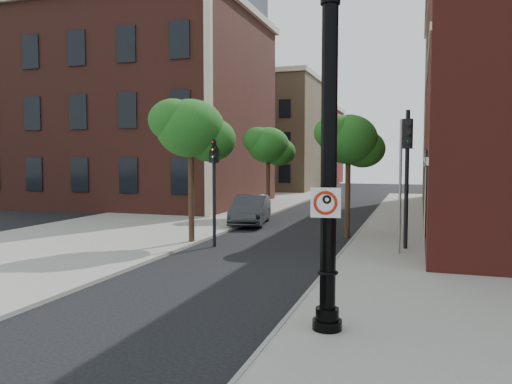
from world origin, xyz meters
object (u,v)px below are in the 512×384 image
(lamppost, at_px, (329,173))
(traffic_signal_left, at_px, (214,169))
(traffic_signal_right, at_px, (407,157))
(no_parking_sign, at_px, (326,202))
(parked_car, at_px, (251,210))

(lamppost, bearing_deg, traffic_signal_left, 125.52)
(traffic_signal_right, bearing_deg, lamppost, -87.76)
(no_parking_sign, xyz_separation_m, parked_car, (-6.89, 15.59, -1.94))
(lamppost, xyz_separation_m, traffic_signal_left, (-6.13, 8.58, -0.16))
(traffic_signal_left, bearing_deg, traffic_signal_right, 34.13)
(no_parking_sign, bearing_deg, traffic_signal_right, 75.96)
(no_parking_sign, height_order, parked_car, no_parking_sign)
(lamppost, xyz_separation_m, parked_car, (-6.91, 15.41, -2.52))
(traffic_signal_left, relative_size, traffic_signal_right, 0.86)
(lamppost, distance_m, traffic_signal_right, 10.01)
(lamppost, height_order, traffic_signal_right, lamppost)
(traffic_signal_left, height_order, traffic_signal_right, traffic_signal_right)
(parked_car, relative_size, traffic_signal_left, 1.03)
(parked_car, distance_m, traffic_signal_left, 7.27)
(traffic_signal_left, xyz_separation_m, traffic_signal_right, (7.39, 1.35, 0.51))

